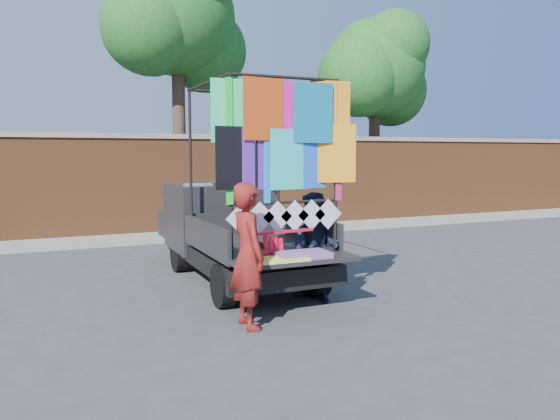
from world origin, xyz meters
name	(u,v)px	position (x,y,z in m)	size (l,w,h in m)	color
ground	(252,304)	(0.00, 0.00, 0.00)	(90.00, 90.00, 0.00)	#38383A
brick_wall	(153,184)	(0.00, 7.00, 1.33)	(30.00, 0.45, 2.61)	brown
curb	(160,237)	(0.00, 6.30, 0.06)	(30.00, 1.20, 0.12)	gray
tree_mid	(179,22)	(1.02, 8.12, 5.70)	(4.20, 3.30, 7.73)	#38281C
tree_right	(377,72)	(7.52, 8.12, 4.75)	(4.20, 3.30, 6.62)	#38281C
pickup_truck	(228,230)	(0.30, 1.96, 0.79)	(1.98, 4.98, 3.13)	black
woman	(248,256)	(-0.41, -0.94, 0.89)	(0.65, 0.43, 1.78)	maroon
man	(316,247)	(0.88, -0.24, 0.79)	(0.76, 0.60, 1.57)	black
streamer_bundle	(278,246)	(0.14, -0.60, 0.92)	(0.88, 0.15, 0.61)	red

